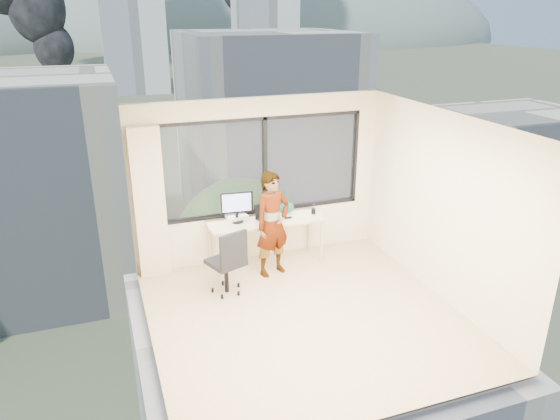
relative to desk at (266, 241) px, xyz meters
name	(u,v)px	position (x,y,z in m)	size (l,w,h in m)	color
floor	(305,316)	(0.00, -1.66, -0.38)	(4.00, 4.00, 0.01)	beige
ceiling	(309,122)	(0.00, -1.66, 2.23)	(4.00, 4.00, 0.01)	white
wall_front	(390,306)	(0.00, -3.66, 0.93)	(4.00, 0.01, 2.60)	#F9E2C0
wall_left	(143,249)	(-2.00, -1.66, 0.93)	(0.01, 4.00, 2.60)	#F9E2C0
wall_right	(442,207)	(2.00, -1.66, 0.93)	(0.01, 4.00, 2.60)	#F9E2C0
window_wall	(262,166)	(0.05, 0.34, 1.15)	(3.30, 0.16, 1.55)	black
curtain	(150,204)	(-1.72, 0.22, 0.77)	(0.45, 0.14, 2.30)	beige
desk	(266,241)	(0.00, 0.00, 0.00)	(1.80, 0.60, 0.75)	beige
chair	(226,260)	(-0.83, -0.69, 0.13)	(0.52, 0.52, 1.01)	black
person	(273,224)	(-0.01, -0.35, 0.44)	(0.59, 0.39, 1.63)	#2D2D33
monitor	(237,207)	(-0.44, 0.06, 0.62)	(0.50, 0.11, 0.50)	black
game_console	(237,217)	(-0.42, 0.17, 0.41)	(0.29, 0.25, 0.07)	white
laptop	(268,212)	(0.04, 0.02, 0.48)	(0.33, 0.35, 0.21)	black
cellphone	(288,218)	(0.35, -0.06, 0.38)	(0.12, 0.06, 0.01)	black
pen_cup	(313,211)	(0.80, -0.01, 0.42)	(0.07, 0.07, 0.09)	black
handbag	(287,208)	(0.40, 0.16, 0.47)	(0.24, 0.12, 0.19)	#0B4747
exterior_ground	(102,93)	(0.00, 118.34, -14.38)	(400.00, 400.00, 0.04)	#515B3D
near_bldg_b	(267,127)	(12.00, 36.34, -6.38)	(14.00, 13.00, 16.00)	silver
near_bldg_c	(507,171)	(30.00, 26.34, -9.38)	(12.00, 10.00, 10.00)	#F2E4CA
far_tower_b	(132,21)	(8.00, 118.34, 0.62)	(13.00, 13.00, 30.00)	silver
far_tower_c	(265,26)	(45.00, 138.34, -1.38)	(15.00, 15.00, 26.00)	silver
hill_b	(259,38)	(100.00, 318.34, -14.38)	(300.00, 220.00, 96.00)	slate
tree_b	(243,280)	(4.00, 16.34, -9.88)	(7.60, 7.60, 9.00)	#264D19
tree_c	(357,146)	(22.00, 38.34, -9.38)	(8.40, 8.40, 10.00)	#264D19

